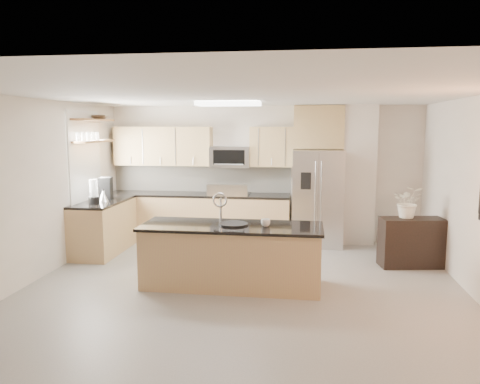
# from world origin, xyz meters

# --- Properties ---
(floor) EXTENTS (6.50, 6.50, 0.00)m
(floor) POSITION_xyz_m (0.00, 0.00, 0.00)
(floor) COLOR #9D9B95
(floor) RESTS_ON ground
(ceiling) EXTENTS (6.00, 6.50, 0.02)m
(ceiling) POSITION_xyz_m (0.00, 0.00, 2.60)
(ceiling) COLOR silver
(ceiling) RESTS_ON wall_back
(wall_back) EXTENTS (6.00, 0.02, 2.60)m
(wall_back) POSITION_xyz_m (0.00, 3.25, 1.30)
(wall_back) COLOR silver
(wall_back) RESTS_ON floor
(wall_front) EXTENTS (6.00, 0.02, 2.60)m
(wall_front) POSITION_xyz_m (0.00, -3.25, 1.30)
(wall_front) COLOR silver
(wall_front) RESTS_ON floor
(wall_left) EXTENTS (0.02, 6.50, 2.60)m
(wall_left) POSITION_xyz_m (-3.00, 0.00, 1.30)
(wall_left) COLOR silver
(wall_left) RESTS_ON floor
(back_counter) EXTENTS (3.55, 0.66, 1.44)m
(back_counter) POSITION_xyz_m (-1.23, 2.93, 0.47)
(back_counter) COLOR tan
(back_counter) RESTS_ON floor
(left_counter) EXTENTS (0.66, 1.50, 0.92)m
(left_counter) POSITION_xyz_m (-2.67, 1.85, 0.46)
(left_counter) COLOR tan
(left_counter) RESTS_ON floor
(range) EXTENTS (0.76, 0.64, 1.14)m
(range) POSITION_xyz_m (-0.60, 2.92, 0.47)
(range) COLOR black
(range) RESTS_ON floor
(upper_cabinets) EXTENTS (3.50, 0.33, 0.75)m
(upper_cabinets) POSITION_xyz_m (-1.30, 3.09, 1.83)
(upper_cabinets) COLOR tan
(upper_cabinets) RESTS_ON wall_back
(microwave) EXTENTS (0.76, 0.40, 0.40)m
(microwave) POSITION_xyz_m (-0.60, 3.04, 1.63)
(microwave) COLOR #B0B0B2
(microwave) RESTS_ON upper_cabinets
(refrigerator) EXTENTS (0.92, 0.78, 1.78)m
(refrigerator) POSITION_xyz_m (1.06, 2.87, 0.89)
(refrigerator) COLOR #B0B0B2
(refrigerator) RESTS_ON floor
(partition_column) EXTENTS (0.60, 0.30, 2.60)m
(partition_column) POSITION_xyz_m (1.82, 3.10, 1.30)
(partition_column) COLOR silver
(partition_column) RESTS_ON floor
(window) EXTENTS (0.04, 1.15, 1.65)m
(window) POSITION_xyz_m (-2.98, 1.85, 1.65)
(window) COLOR white
(window) RESTS_ON wall_left
(shelf_lower) EXTENTS (0.30, 1.20, 0.04)m
(shelf_lower) POSITION_xyz_m (-2.85, 1.95, 1.95)
(shelf_lower) COLOR brown
(shelf_lower) RESTS_ON wall_left
(shelf_upper) EXTENTS (0.30, 1.20, 0.04)m
(shelf_upper) POSITION_xyz_m (-2.85, 1.95, 2.32)
(shelf_upper) COLOR brown
(shelf_upper) RESTS_ON wall_left
(ceiling_fixture) EXTENTS (1.00, 0.50, 0.06)m
(ceiling_fixture) POSITION_xyz_m (-0.40, 1.60, 2.56)
(ceiling_fixture) COLOR white
(ceiling_fixture) RESTS_ON ceiling
(island) EXTENTS (2.49, 0.92, 1.29)m
(island) POSITION_xyz_m (-0.17, 0.41, 0.43)
(island) COLOR tan
(island) RESTS_ON floor
(credenza) EXTENTS (1.03, 0.56, 0.78)m
(credenza) POSITION_xyz_m (2.51, 1.69, 0.39)
(credenza) COLOR black
(credenza) RESTS_ON floor
(cup) EXTENTS (0.14, 0.14, 0.10)m
(cup) POSITION_xyz_m (0.30, 0.39, 0.91)
(cup) COLOR white
(cup) RESTS_ON island
(platter) EXTENTS (0.51, 0.51, 0.02)m
(platter) POSITION_xyz_m (-0.15, 0.42, 0.87)
(platter) COLOR black
(platter) RESTS_ON island
(blender) EXTENTS (0.18, 0.18, 0.41)m
(blender) POSITION_xyz_m (-2.67, 1.51, 1.10)
(blender) COLOR black
(blender) RESTS_ON left_counter
(kettle) EXTENTS (0.18, 0.18, 0.22)m
(kettle) POSITION_xyz_m (-2.62, 1.76, 1.02)
(kettle) COLOR #B0B0B2
(kettle) RESTS_ON left_counter
(coffee_maker) EXTENTS (0.25, 0.29, 0.39)m
(coffee_maker) POSITION_xyz_m (-2.69, 2.04, 1.11)
(coffee_maker) COLOR black
(coffee_maker) RESTS_ON left_counter
(bowl) EXTENTS (0.47, 0.47, 0.09)m
(bowl) POSITION_xyz_m (-2.85, 2.26, 2.39)
(bowl) COLOR #B0B0B2
(bowl) RESTS_ON shelf_upper
(flower_vase) EXTENTS (0.75, 0.67, 0.76)m
(flower_vase) POSITION_xyz_m (2.44, 1.71, 1.16)
(flower_vase) COLOR white
(flower_vase) RESTS_ON credenza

